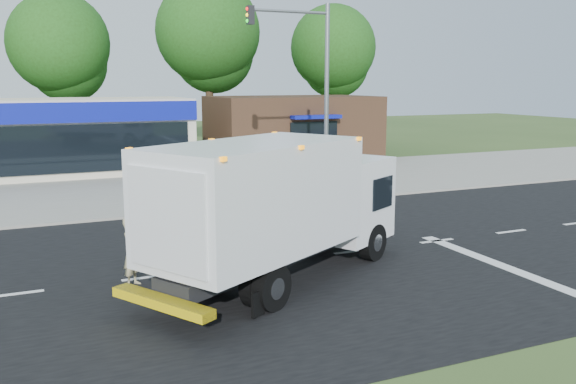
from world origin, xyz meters
name	(u,v)px	position (x,y,z in m)	size (l,w,h in m)	color
ground	(353,252)	(0.00, 0.00, 0.00)	(120.00, 120.00, 0.00)	#385123
road_asphalt	(353,252)	(0.00, 0.00, 0.00)	(60.00, 14.00, 0.02)	black
sidewalk	(254,200)	(0.00, 8.20, 0.06)	(60.00, 2.40, 0.12)	gray
parking_apron	(214,181)	(0.00, 14.00, 0.01)	(60.00, 9.00, 0.02)	gray
lane_markings	(418,258)	(1.35, -1.35, 0.02)	(55.20, 7.00, 0.01)	silver
ems_box_truck	(277,201)	(-3.02, -1.56, 2.05)	(8.18, 6.15, 3.56)	black
emergency_worker	(132,251)	(-6.37, -0.48, 0.89)	(0.70, 0.74, 1.82)	#C4B782
retail_strip_mall	(14,138)	(-9.00, 19.93, 2.01)	(18.00, 6.20, 4.00)	beige
brown_storefront	(293,128)	(7.00, 19.98, 2.00)	(10.00, 6.70, 4.00)	#382316
traffic_signal_pole	(313,81)	(2.35, 7.60, 4.92)	(3.51, 0.25, 8.00)	gray
background_trees	(139,45)	(-0.85, 28.16, 7.38)	(36.77, 7.39, 12.10)	#332114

